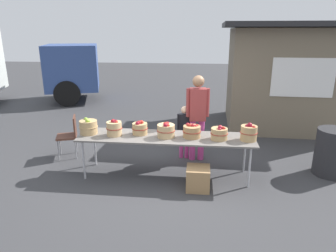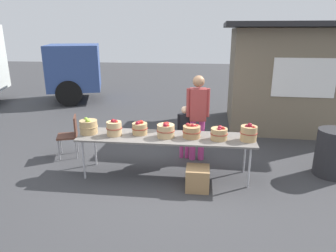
% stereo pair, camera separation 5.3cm
% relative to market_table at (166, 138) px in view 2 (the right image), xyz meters
% --- Properties ---
extents(ground_plane, '(40.00, 40.00, 0.00)m').
position_rel_market_table_xyz_m(ground_plane, '(0.00, 0.00, -0.72)').
color(ground_plane, '#38383A').
extents(market_table, '(3.10, 0.76, 0.75)m').
position_rel_market_table_xyz_m(market_table, '(0.00, 0.00, 0.00)').
color(market_table, slate).
rests_on(market_table, ground).
extents(apple_basket_green_0, '(0.34, 0.34, 0.30)m').
position_rel_market_table_xyz_m(apple_basket_green_0, '(-1.41, 0.01, 0.17)').
color(apple_basket_green_0, tan).
rests_on(apple_basket_green_0, market_table).
extents(apple_basket_red_0, '(0.28, 0.28, 0.30)m').
position_rel_market_table_xyz_m(apple_basket_red_0, '(-0.92, -0.04, 0.17)').
color(apple_basket_red_0, tan).
rests_on(apple_basket_red_0, market_table).
extents(apple_basket_red_1, '(0.29, 0.29, 0.26)m').
position_rel_market_table_xyz_m(apple_basket_red_1, '(-0.48, 0.07, 0.15)').
color(apple_basket_red_1, tan).
rests_on(apple_basket_red_1, market_table).
extents(apple_basket_red_2, '(0.32, 0.32, 0.28)m').
position_rel_market_table_xyz_m(apple_basket_red_2, '(-0.00, -0.03, 0.16)').
color(apple_basket_red_2, tan).
rests_on(apple_basket_red_2, market_table).
extents(apple_basket_red_3, '(0.32, 0.32, 0.25)m').
position_rel_market_table_xyz_m(apple_basket_red_3, '(0.45, 0.01, 0.15)').
color(apple_basket_red_3, '#A87F51').
rests_on(apple_basket_red_3, market_table).
extents(apple_basket_red_4, '(0.30, 0.30, 0.26)m').
position_rel_market_table_xyz_m(apple_basket_red_4, '(0.92, -0.06, 0.15)').
color(apple_basket_red_4, tan).
rests_on(apple_basket_red_4, market_table).
extents(apple_basket_red_5, '(0.29, 0.29, 0.32)m').
position_rel_market_table_xyz_m(apple_basket_red_5, '(1.41, -0.05, 0.17)').
color(apple_basket_red_5, tan).
rests_on(apple_basket_red_5, market_table).
extents(vendor_adult, '(0.45, 0.26, 1.73)m').
position_rel_market_table_xyz_m(vendor_adult, '(0.53, 0.79, 0.30)').
color(vendor_adult, '#CC3F8C').
rests_on(vendor_adult, ground).
extents(child_customer, '(0.29, 0.15, 1.10)m').
position_rel_market_table_xyz_m(child_customer, '(0.27, 0.85, -0.07)').
color(child_customer, '#CC3F8C').
rests_on(child_customer, ground).
extents(food_kiosk, '(3.60, 3.02, 2.74)m').
position_rel_market_table_xyz_m(food_kiosk, '(2.88, 3.48, 0.67)').
color(food_kiosk, '#726651').
rests_on(food_kiosk, ground).
extents(folding_chair, '(0.51, 0.51, 0.86)m').
position_rel_market_table_xyz_m(folding_chair, '(-2.09, 0.68, -0.21)').
color(folding_chair, brown).
rests_on(folding_chair, ground).
extents(trash_barrel, '(0.62, 0.62, 0.86)m').
position_rel_market_table_xyz_m(trash_barrel, '(3.00, 0.37, -0.29)').
color(trash_barrel, '#262628').
rests_on(trash_barrel, ground).
extents(produce_crate, '(0.38, 0.38, 0.38)m').
position_rel_market_table_xyz_m(produce_crate, '(0.58, -0.45, -0.52)').
color(produce_crate, '#A87F51').
rests_on(produce_crate, ground).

